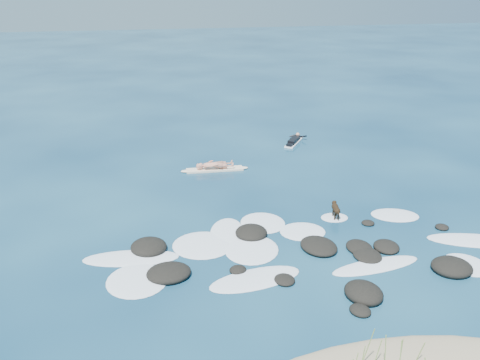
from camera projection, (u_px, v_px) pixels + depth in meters
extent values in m
plane|color=#0A2642|center=(301.00, 238.00, 19.72)|extent=(160.00, 160.00, 0.00)
cylinder|color=#759648|center=(400.00, 356.00, 12.64)|extent=(0.14, 0.23, 1.12)
cylinder|color=#759648|center=(368.00, 348.00, 12.83)|extent=(0.20, 0.21, 1.21)
cylinder|color=#759648|center=(385.00, 354.00, 12.75)|extent=(0.07, 0.09, 1.06)
cylinder|color=#759648|center=(378.00, 353.00, 12.93)|extent=(0.16, 0.08, 0.84)
cylinder|color=#759648|center=(420.00, 353.00, 12.98)|extent=(0.11, 0.21, 0.77)
ellipsoid|color=black|center=(364.00, 293.00, 16.13)|extent=(1.24, 1.42, 0.50)
ellipsoid|color=black|center=(367.00, 255.00, 18.39)|extent=(1.02, 1.25, 0.26)
ellipsoid|color=black|center=(319.00, 246.00, 18.94)|extent=(1.50, 1.73, 0.39)
ellipsoid|color=black|center=(449.00, 262.00, 17.92)|extent=(1.08, 0.90, 0.30)
ellipsoid|color=black|center=(360.00, 311.00, 15.39)|extent=(0.78, 0.84, 0.25)
ellipsoid|color=black|center=(149.00, 247.00, 18.82)|extent=(1.54, 1.59, 0.49)
ellipsoid|color=black|center=(368.00, 223.00, 20.80)|extent=(0.67, 0.67, 0.19)
ellipsoid|color=black|center=(251.00, 233.00, 19.88)|extent=(1.45, 1.51, 0.46)
ellipsoid|color=black|center=(452.00, 267.00, 17.54)|extent=(1.36, 1.33, 0.49)
ellipsoid|color=black|center=(285.00, 280.00, 16.93)|extent=(0.72, 0.79, 0.23)
ellipsoid|color=black|center=(169.00, 273.00, 17.23)|extent=(1.64, 1.50, 0.43)
ellipsoid|color=black|center=(386.00, 247.00, 18.93)|extent=(1.13, 1.23, 0.32)
ellipsoid|color=black|center=(359.00, 247.00, 18.92)|extent=(1.02, 1.26, 0.26)
ellipsoid|color=black|center=(238.00, 270.00, 17.49)|extent=(0.72, 0.69, 0.25)
ellipsoid|color=black|center=(442.00, 227.00, 20.45)|extent=(0.65, 0.65, 0.21)
ellipsoid|color=white|center=(252.00, 249.00, 18.89)|extent=(2.47, 2.69, 0.12)
ellipsoid|color=white|center=(263.00, 223.00, 20.90)|extent=(1.90, 2.08, 0.12)
ellipsoid|color=white|center=(137.00, 281.00, 16.99)|extent=(2.15, 2.32, 0.12)
ellipsoid|color=white|center=(395.00, 215.00, 21.56)|extent=(2.23, 1.84, 0.12)
ellipsoid|color=white|center=(131.00, 258.00, 18.31)|extent=(3.42, 1.54, 0.12)
ellipsoid|color=white|center=(478.00, 241.00, 19.50)|extent=(3.80, 2.28, 0.12)
ellipsoid|color=white|center=(467.00, 265.00, 17.90)|extent=(1.75, 1.94, 0.12)
ellipsoid|color=white|center=(227.00, 231.00, 20.22)|extent=(1.79, 2.55, 0.12)
ellipsoid|color=white|center=(303.00, 232.00, 20.20)|extent=(1.84, 1.69, 0.12)
ellipsoid|color=white|center=(376.00, 266.00, 17.84)|extent=(3.37, 1.34, 0.12)
ellipsoid|color=white|center=(203.00, 245.00, 19.20)|extent=(2.69, 2.66, 0.12)
ellipsoid|color=white|center=(255.00, 279.00, 17.06)|extent=(3.33, 1.85, 0.12)
ellipsoid|color=white|center=(334.00, 218.00, 21.35)|extent=(1.10, 0.90, 0.12)
cube|color=#FDE9CB|center=(215.00, 169.00, 26.45)|extent=(2.82, 0.69, 0.09)
ellipsoid|color=#FDE9CB|center=(243.00, 168.00, 26.67)|extent=(0.57, 0.34, 0.10)
ellipsoid|color=#FDE9CB|center=(186.00, 171.00, 26.24)|extent=(0.57, 0.34, 0.10)
imported|color=tan|center=(214.00, 151.00, 26.11)|extent=(0.46, 0.68, 1.82)
cube|color=white|center=(294.00, 142.00, 30.67)|extent=(1.61, 2.07, 0.08)
ellipsoid|color=white|center=(299.00, 137.00, 31.60)|extent=(0.48, 0.54, 0.08)
cube|color=black|center=(294.00, 140.00, 30.61)|extent=(1.06, 1.32, 0.22)
sphere|color=tan|center=(298.00, 135.00, 31.23)|extent=(0.31, 0.31, 0.23)
cylinder|color=black|center=(294.00, 135.00, 31.50)|extent=(0.55, 0.19, 0.24)
cylinder|color=black|center=(303.00, 136.00, 31.31)|extent=(0.37, 0.50, 0.24)
cube|color=black|center=(290.00, 144.00, 29.99)|extent=(0.58, 0.63, 0.14)
cylinder|color=black|center=(336.00, 209.00, 21.10)|extent=(0.34, 0.55, 0.25)
sphere|color=black|center=(335.00, 206.00, 21.32)|extent=(0.30, 0.30, 0.26)
sphere|color=black|center=(337.00, 211.00, 20.88)|extent=(0.28, 0.28, 0.24)
sphere|color=black|center=(334.00, 203.00, 21.43)|extent=(0.22, 0.22, 0.19)
cone|color=black|center=(334.00, 202.00, 21.53)|extent=(0.12, 0.13, 0.10)
cone|color=black|center=(333.00, 201.00, 21.39)|extent=(0.10, 0.08, 0.09)
cone|color=black|center=(336.00, 201.00, 21.39)|extent=(0.10, 0.08, 0.09)
cylinder|color=black|center=(333.00, 213.00, 21.36)|extent=(0.07, 0.07, 0.34)
cylinder|color=black|center=(336.00, 213.00, 21.37)|extent=(0.07, 0.07, 0.34)
cylinder|color=black|center=(335.00, 217.00, 21.03)|extent=(0.07, 0.07, 0.34)
cylinder|color=black|center=(338.00, 217.00, 21.03)|extent=(0.07, 0.07, 0.34)
cylinder|color=black|center=(338.00, 211.00, 20.76)|extent=(0.09, 0.25, 0.15)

